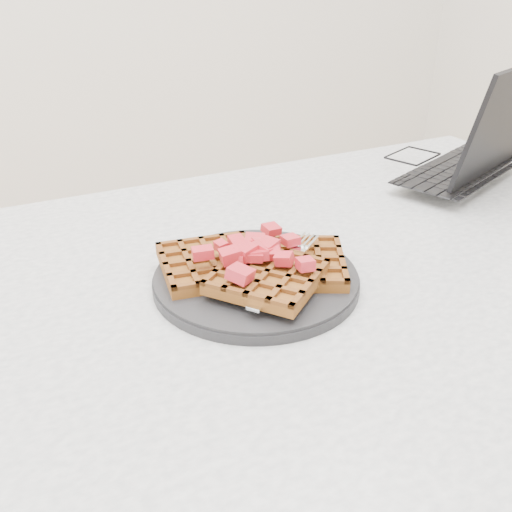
# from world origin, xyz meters

# --- Properties ---
(table) EXTENTS (1.20, 0.80, 0.75)m
(table) POSITION_xyz_m (0.00, 0.00, 0.64)
(table) COLOR silver
(table) RESTS_ON ground
(plate) EXTENTS (0.25, 0.25, 0.02)m
(plate) POSITION_xyz_m (-0.08, 0.00, 0.76)
(plate) COLOR black
(plate) RESTS_ON table
(waffles) EXTENTS (0.24, 0.22, 0.03)m
(waffles) POSITION_xyz_m (-0.08, 0.00, 0.78)
(waffles) COLOR brown
(waffles) RESTS_ON plate
(strawberry_pile) EXTENTS (0.15, 0.15, 0.02)m
(strawberry_pile) POSITION_xyz_m (-0.08, 0.00, 0.80)
(strawberry_pile) COLOR maroon
(strawberry_pile) RESTS_ON waffles
(fork) EXTENTS (0.16, 0.13, 0.02)m
(fork) POSITION_xyz_m (-0.05, -0.03, 0.77)
(fork) COLOR silver
(fork) RESTS_ON plate
(laptop) EXTENTS (0.37, 0.32, 0.22)m
(laptop) POSITION_xyz_m (0.41, 0.19, 0.79)
(laptop) COLOR black
(laptop) RESTS_ON table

